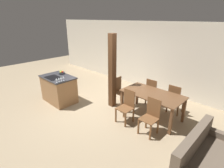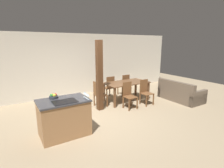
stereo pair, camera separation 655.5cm
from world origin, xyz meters
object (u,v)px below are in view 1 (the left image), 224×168
(wine_glass_far, at_px, (61,78))
(dining_chair_far_left, at_px, (152,92))
(dining_chair_near_right, at_px, (151,116))
(kitchen_island, at_px, (59,89))
(timber_post, at_px, (112,72))
(dining_chair_near_left, at_px, (127,106))
(dining_table, at_px, (152,97))
(wine_glass_near, at_px, (56,79))
(wine_glass_end, at_px, (63,77))
(couch, at_px, (209,165))
(dining_chair_far_right, at_px, (175,99))
(fruit_bowl, at_px, (62,72))
(wine_glass_middle, at_px, (59,79))
(dining_chair_head_end, at_px, (120,91))

(wine_glass_far, relative_size, dining_chair_far_left, 0.16)
(dining_chair_near_right, bearing_deg, wine_glass_far, -163.68)
(kitchen_island, xyz_separation_m, timber_post, (1.58, 1.06, 0.73))
(dining_chair_near_left, distance_m, dining_chair_far_left, 1.37)
(kitchen_island, bearing_deg, wine_glass_far, -17.45)
(dining_table, xyz_separation_m, dining_chair_near_right, (0.39, -0.69, -0.18))
(wine_glass_near, distance_m, dining_table, 2.94)
(dining_table, height_order, dining_chair_near_right, dining_chair_near_right)
(wine_glass_end, distance_m, couch, 4.41)
(wine_glass_near, distance_m, wine_glass_end, 0.24)
(dining_chair_far_right, xyz_separation_m, timber_post, (-1.75, -0.96, 0.71))
(wine_glass_far, xyz_separation_m, dining_chair_far_right, (2.79, 2.19, -0.56))
(fruit_bowl, height_order, dining_chair_near_right, fruit_bowl)
(wine_glass_end, distance_m, dining_chair_far_right, 3.54)
(dining_table, relative_size, dining_chair_far_right, 1.86)
(kitchen_island, distance_m, dining_chair_near_right, 3.39)
(fruit_bowl, relative_size, wine_glass_far, 1.49)
(wine_glass_end, bearing_deg, dining_chair_near_right, 14.78)
(wine_glass_middle, distance_m, dining_chair_head_end, 2.03)
(dining_table, distance_m, dining_chair_head_end, 1.27)
(wine_glass_middle, distance_m, dining_chair_far_right, 3.64)
(dining_chair_far_left, bearing_deg, kitchen_island, 38.53)
(wine_glass_end, bearing_deg, wine_glass_near, -90.00)
(fruit_bowl, relative_size, wine_glass_middle, 1.49)
(wine_glass_far, bearing_deg, kitchen_island, 162.55)
(dining_table, xyz_separation_m, timber_post, (-1.35, -0.27, 0.53))
(wine_glass_middle, relative_size, wine_glass_end, 1.00)
(wine_glass_far, height_order, timber_post, timber_post)
(wine_glass_near, xyz_separation_m, wine_glass_end, (0.00, 0.24, 0.00))
(fruit_bowl, bearing_deg, couch, -0.19)
(kitchen_island, xyz_separation_m, dining_chair_near_left, (2.54, 0.65, 0.02))
(dining_chair_far_right, relative_size, dining_chair_head_end, 1.00)
(fruit_bowl, height_order, dining_chair_near_left, fruit_bowl)
(fruit_bowl, xyz_separation_m, dining_table, (3.09, 1.07, -0.32))
(fruit_bowl, distance_m, timber_post, 1.92)
(fruit_bowl, bearing_deg, dining_chair_near_left, 8.20)
(dining_chair_far_left, distance_m, dining_chair_head_end, 1.10)
(wine_glass_end, bearing_deg, kitchen_island, 170.71)
(kitchen_island, relative_size, wine_glass_middle, 8.22)
(dining_chair_head_end, bearing_deg, timber_post, 160.16)
(fruit_bowl, xyz_separation_m, wine_glass_end, (0.69, -0.35, 0.06))
(dining_chair_near_right, relative_size, timber_post, 0.39)
(wine_glass_end, xyz_separation_m, dining_chair_near_right, (2.79, 0.74, -0.56))
(fruit_bowl, relative_size, dining_chair_near_right, 0.23)
(wine_glass_near, bearing_deg, dining_chair_near_left, 26.05)
(dining_chair_near_left, relative_size, dining_chair_near_right, 1.00)
(dining_table, distance_m, dining_chair_near_left, 0.81)
(dining_chair_far_left, distance_m, timber_post, 1.53)
(couch, relative_size, timber_post, 0.70)
(wine_glass_near, relative_size, dining_chair_far_right, 0.16)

